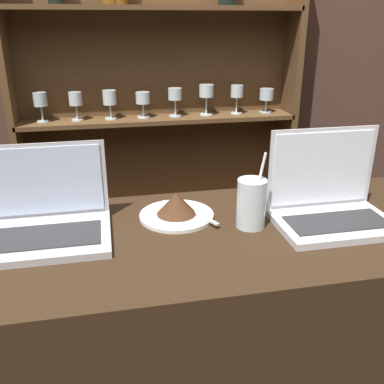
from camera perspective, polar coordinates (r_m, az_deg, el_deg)
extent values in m
cube|color=#4C3328|center=(2.09, -7.80, 18.34)|extent=(7.00, 0.06, 2.70)
cube|color=brown|center=(2.07, -22.15, 5.65)|extent=(0.03, 0.18, 1.90)
cube|color=brown|center=(2.21, 12.49, 7.76)|extent=(0.03, 0.18, 1.90)
cube|color=brown|center=(2.12, -4.55, 7.61)|extent=(1.31, 0.02, 1.90)
cube|color=brown|center=(2.17, -3.98, -2.69)|extent=(1.27, 0.18, 0.02)
cube|color=brown|center=(2.02, -4.33, 9.66)|extent=(1.27, 0.18, 0.02)
cube|color=brown|center=(1.98, -4.76, 23.27)|extent=(1.27, 0.18, 0.02)
cylinder|color=silver|center=(2.02, -19.25, 8.89)|extent=(0.05, 0.05, 0.01)
cylinder|color=silver|center=(2.01, -19.38, 9.86)|extent=(0.01, 0.01, 0.06)
cylinder|color=silver|center=(2.00, -19.60, 11.57)|extent=(0.06, 0.06, 0.06)
cylinder|color=silver|center=(2.01, -15.02, 9.28)|extent=(0.05, 0.05, 0.01)
cylinder|color=silver|center=(2.00, -15.12, 10.23)|extent=(0.01, 0.01, 0.06)
cylinder|color=silver|center=(1.99, -15.29, 11.91)|extent=(0.06, 0.06, 0.06)
cylinder|color=silver|center=(2.00, -10.74, 9.62)|extent=(0.05, 0.05, 0.01)
cylinder|color=silver|center=(2.00, -10.81, 10.54)|extent=(0.01, 0.01, 0.06)
cylinder|color=silver|center=(1.99, -10.94, 12.28)|extent=(0.06, 0.06, 0.06)
cylinder|color=silver|center=(2.01, -6.47, 9.90)|extent=(0.06, 0.06, 0.01)
cylinder|color=silver|center=(2.00, -6.51, 10.81)|extent=(0.01, 0.01, 0.06)
cylinder|color=silver|center=(1.99, -6.58, 12.37)|extent=(0.06, 0.06, 0.05)
cylinder|color=silver|center=(2.03, -2.24, 10.13)|extent=(0.06, 0.06, 0.01)
cylinder|color=silver|center=(2.02, -2.25, 11.20)|extent=(0.01, 0.01, 0.07)
cylinder|color=silver|center=(2.01, -2.28, 12.94)|extent=(0.06, 0.06, 0.05)
cylinder|color=silver|center=(2.06, 1.90, 10.30)|extent=(0.06, 0.06, 0.01)
cylinder|color=silver|center=(2.05, 1.92, 11.47)|extent=(0.01, 0.01, 0.08)
cylinder|color=silver|center=(2.04, 1.94, 13.35)|extent=(0.07, 0.07, 0.06)
cylinder|color=silver|center=(2.10, 5.91, 10.42)|extent=(0.05, 0.05, 0.01)
cylinder|color=silver|center=(2.09, 5.96, 11.49)|extent=(0.01, 0.01, 0.07)
cylinder|color=silver|center=(2.08, 6.03, 13.23)|extent=(0.06, 0.06, 0.06)
cylinder|color=silver|center=(2.14, 9.76, 10.48)|extent=(0.06, 0.06, 0.01)
cylinder|color=silver|center=(2.14, 9.81, 11.29)|extent=(0.01, 0.01, 0.06)
cylinder|color=silver|center=(2.13, 9.91, 12.72)|extent=(0.07, 0.07, 0.05)
cube|color=#ADADB2|center=(1.09, -19.11, -5.85)|extent=(0.31, 0.23, 0.02)
cube|color=#28282B|center=(1.07, -19.24, -5.63)|extent=(0.27, 0.13, 0.00)
cube|color=#ADADB2|center=(1.15, -19.15, 1.47)|extent=(0.31, 0.00, 0.20)
cube|color=silver|center=(1.15, -19.16, 1.42)|extent=(0.29, 0.01, 0.18)
cube|color=silver|center=(1.16, 18.51, -4.02)|extent=(0.30, 0.20, 0.02)
cube|color=#28282B|center=(1.15, 18.82, -3.76)|extent=(0.26, 0.11, 0.00)
cube|color=silver|center=(1.20, 16.91, 3.10)|extent=(0.30, 0.00, 0.22)
cube|color=white|center=(1.19, 16.96, 3.07)|extent=(0.28, 0.01, 0.20)
cylinder|color=white|center=(1.15, -2.07, -3.14)|extent=(0.20, 0.20, 0.01)
cone|color=#422616|center=(1.14, -2.09, -1.54)|extent=(0.11, 0.11, 0.06)
cube|color=#B7B7BC|center=(1.15, 0.77, -2.89)|extent=(0.08, 0.16, 0.00)
cylinder|color=silver|center=(1.09, 7.90, -1.53)|extent=(0.07, 0.07, 0.13)
cylinder|color=white|center=(1.08, 8.65, 0.22)|extent=(0.04, 0.01, 0.19)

